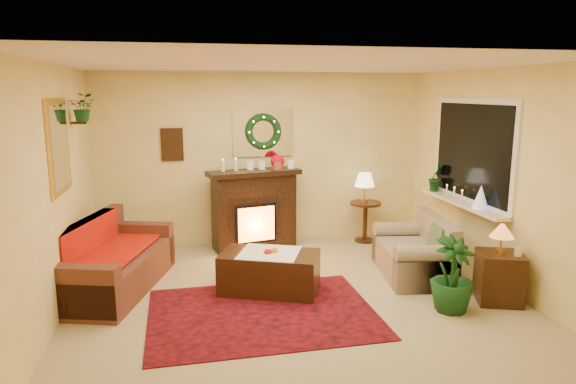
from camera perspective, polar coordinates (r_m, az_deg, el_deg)
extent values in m
plane|color=beige|center=(6.06, 0.68, -11.38)|extent=(5.00, 5.00, 0.00)
plane|color=white|center=(5.60, 0.74, 14.01)|extent=(5.00, 5.00, 0.00)
plane|color=#EFD88C|center=(7.87, -2.78, 3.69)|extent=(5.00, 5.00, 0.00)
plane|color=#EFD88C|center=(3.58, 8.43, -5.54)|extent=(5.00, 5.00, 0.00)
plane|color=#EFD88C|center=(5.71, -24.61, -0.16)|extent=(4.50, 4.50, 0.00)
plane|color=#EFD88C|center=(6.67, 22.19, 1.53)|extent=(4.50, 4.50, 0.00)
cube|color=#3B0B08|center=(5.60, -2.87, -13.29)|extent=(2.39, 1.81, 0.01)
cube|color=brown|center=(6.43, -18.75, -6.56)|extent=(1.36, 2.08, 0.82)
cube|color=#C30004|center=(6.55, -19.38, -6.04)|extent=(0.85, 1.38, 0.02)
cube|color=black|center=(7.67, -3.78, -2.22)|extent=(1.26, 0.63, 1.11)
sphere|color=#C00513|center=(7.60, -1.19, 3.44)|extent=(0.20, 0.20, 0.20)
cylinder|color=beige|center=(7.44, -7.25, 2.87)|extent=(0.06, 0.06, 0.17)
cylinder|color=white|center=(7.50, -5.82, 2.97)|extent=(0.06, 0.06, 0.19)
cube|color=white|center=(7.81, -2.79, 6.59)|extent=(0.92, 0.02, 0.72)
torus|color=#194719|center=(7.77, -2.74, 6.71)|extent=(0.55, 0.11, 0.55)
cube|color=#381E11|center=(7.74, -12.75, 5.16)|extent=(0.32, 0.03, 0.48)
cube|color=gold|center=(5.94, -24.14, 4.67)|extent=(0.03, 0.84, 1.00)
imported|color=#194719|center=(6.63, -21.73, 7.34)|extent=(0.33, 0.28, 0.36)
cube|color=gray|center=(6.73, 13.73, -5.58)|extent=(0.93, 1.39, 0.75)
cube|color=white|center=(7.09, 19.79, 4.26)|extent=(0.03, 1.86, 1.36)
cube|color=black|center=(7.08, 19.68, 4.26)|extent=(0.02, 1.70, 1.22)
cube|color=white|center=(7.14, 18.71, -1.16)|extent=(0.22, 1.86, 0.04)
cone|color=silver|center=(6.74, 20.62, -0.52)|extent=(0.20, 0.20, 0.30)
imported|color=#133611|center=(7.73, 16.15, 1.51)|extent=(0.28, 0.23, 0.52)
cylinder|color=#37190D|center=(8.10, 8.56, -3.23)|extent=(0.60, 0.60, 0.63)
cone|color=#FFF0BB|center=(7.96, 8.49, 0.60)|extent=(0.31, 0.31, 0.47)
cube|color=#331812|center=(6.25, 22.38, -8.87)|extent=(0.58, 0.58, 0.56)
cone|color=#FF9732|center=(6.09, 22.63, -4.73)|extent=(0.26, 0.26, 0.39)
cube|color=black|center=(6.09, -2.05, -9.14)|extent=(1.27, 0.99, 0.47)
cylinder|color=#BCBD9A|center=(5.98, -1.87, -7.07)|extent=(0.23, 0.23, 0.05)
imported|color=#174615|center=(5.77, 17.83, -8.33)|extent=(1.73, 1.73, 2.44)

